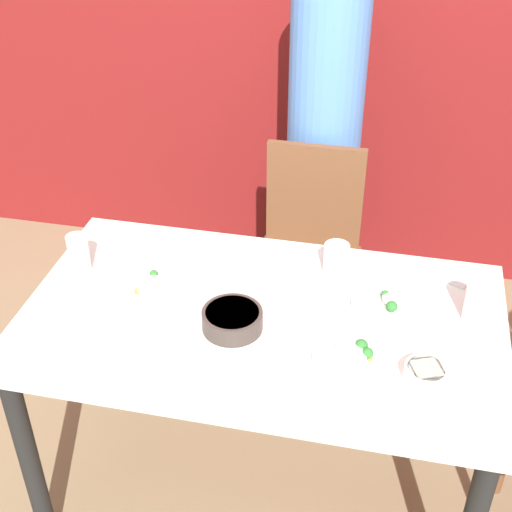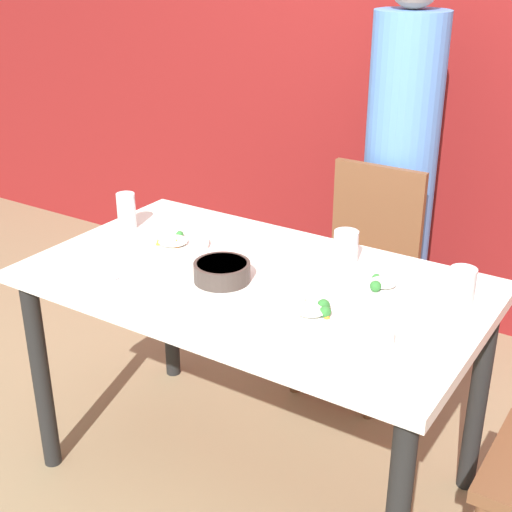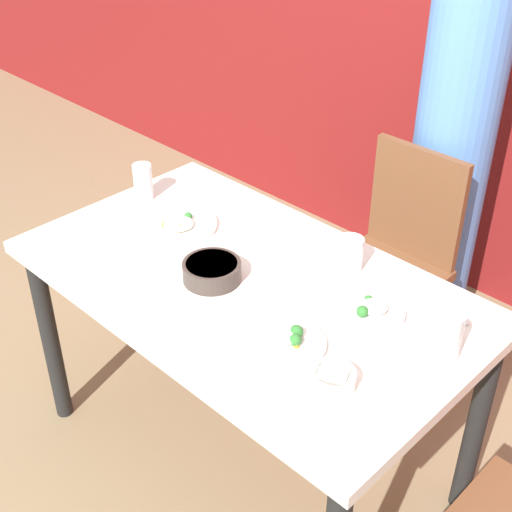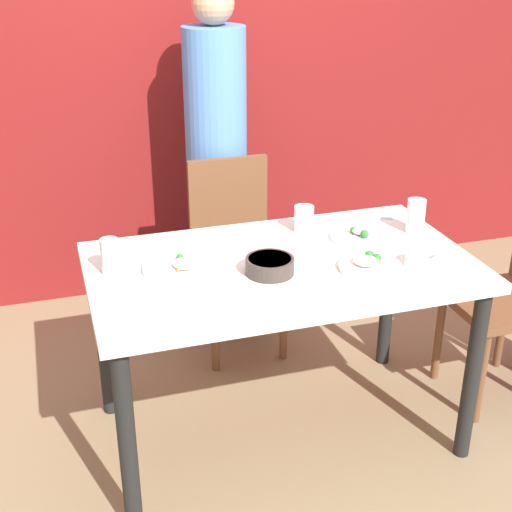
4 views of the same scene
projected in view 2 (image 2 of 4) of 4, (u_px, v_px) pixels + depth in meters
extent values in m
plane|color=#847051|center=(255.00, 473.00, 2.49)|extent=(10.00, 10.00, 0.00)
cube|color=maroon|center=(439.00, 29.00, 3.07)|extent=(10.00, 0.06, 2.70)
cube|color=silver|center=(255.00, 283.00, 2.19)|extent=(1.39, 0.80, 0.04)
cylinder|color=black|center=(41.00, 376.00, 2.40)|extent=(0.06, 0.06, 0.72)
cylinder|color=black|center=(169.00, 298.00, 2.92)|extent=(0.06, 0.06, 0.72)
cylinder|color=black|center=(478.00, 397.00, 2.29)|extent=(0.06, 0.06, 0.72)
cube|color=brown|center=(354.00, 289.00, 2.81)|extent=(0.40, 0.40, 0.04)
cube|color=brown|center=(377.00, 218.00, 2.85)|extent=(0.38, 0.03, 0.44)
cylinder|color=brown|center=(295.00, 346.00, 2.86)|extent=(0.04, 0.04, 0.42)
cylinder|color=brown|center=(371.00, 371.00, 2.69)|extent=(0.04, 0.04, 0.42)
cylinder|color=brown|center=(333.00, 313.00, 3.11)|extent=(0.04, 0.04, 0.42)
cylinder|color=brown|center=(404.00, 334.00, 2.95)|extent=(0.04, 0.04, 0.42)
cylinder|color=brown|center=(508.00, 488.00, 2.12)|extent=(0.04, 0.04, 0.42)
cylinder|color=#5184D1|center=(398.00, 193.00, 2.99)|extent=(0.30, 0.30, 1.46)
cylinder|color=#3D332D|center=(222.00, 272.00, 2.14)|extent=(0.17, 0.17, 0.06)
cylinder|color=#BC5123|center=(222.00, 264.00, 2.13)|extent=(0.15, 0.15, 0.01)
cylinder|color=white|center=(312.00, 319.00, 1.92)|extent=(0.23, 0.23, 0.02)
ellipsoid|color=white|center=(311.00, 309.00, 1.93)|extent=(0.09, 0.09, 0.03)
sphere|color=#2D702D|center=(325.00, 312.00, 1.90)|extent=(0.03, 0.03, 0.03)
cone|color=orange|center=(305.00, 303.00, 1.95)|extent=(0.02, 0.02, 0.03)
cone|color=orange|center=(327.00, 314.00, 1.90)|extent=(0.02, 0.02, 0.02)
sphere|color=#2D702D|center=(324.00, 306.00, 1.93)|extent=(0.04, 0.04, 0.04)
cylinder|color=white|center=(376.00, 289.00, 2.08)|extent=(0.21, 0.21, 0.02)
ellipsoid|color=white|center=(384.00, 282.00, 2.07)|extent=(0.08, 0.08, 0.03)
sphere|color=#2D702D|center=(376.00, 286.00, 2.04)|extent=(0.03, 0.03, 0.03)
sphere|color=#2D702D|center=(376.00, 278.00, 2.10)|extent=(0.03, 0.03, 0.03)
cylinder|color=white|center=(170.00, 244.00, 2.39)|extent=(0.26, 0.26, 0.02)
ellipsoid|color=white|center=(173.00, 241.00, 2.36)|extent=(0.10, 0.10, 0.02)
cone|color=orange|center=(158.00, 242.00, 2.36)|extent=(0.02, 0.02, 0.02)
sphere|color=#2D702D|center=(180.00, 235.00, 2.41)|extent=(0.03, 0.03, 0.03)
cone|color=orange|center=(177.00, 243.00, 2.34)|extent=(0.02, 0.02, 0.03)
cylinder|color=white|center=(372.00, 337.00, 1.80)|extent=(0.11, 0.11, 0.05)
cylinder|color=white|center=(372.00, 330.00, 1.80)|extent=(0.10, 0.10, 0.01)
cylinder|color=silver|center=(461.00, 291.00, 1.94)|extent=(0.07, 0.07, 0.14)
cylinder|color=silver|center=(346.00, 246.00, 2.26)|extent=(0.08, 0.08, 0.10)
cylinder|color=silver|center=(126.00, 211.00, 2.52)|extent=(0.07, 0.07, 0.13)
cube|color=silver|center=(92.00, 275.00, 2.18)|extent=(0.18, 0.06, 0.01)
cube|color=silver|center=(445.00, 279.00, 2.16)|extent=(0.17, 0.10, 0.01)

